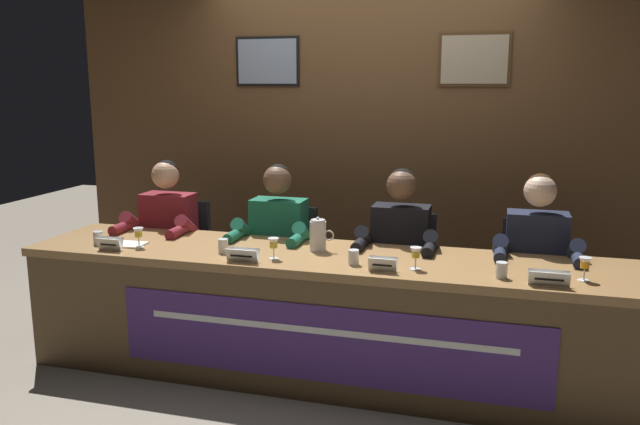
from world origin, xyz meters
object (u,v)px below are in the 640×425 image
at_px(panelist_center_left, 275,242).
at_px(panelist_center_right, 398,251).
at_px(chair_far_right, 532,295).
at_px(juice_glass_far_right, 585,265).
at_px(conference_table, 315,298).
at_px(document_stack_far_left, 128,244).
at_px(chair_far_left, 179,265).
at_px(chair_center_right, 402,284).
at_px(nameplate_far_right, 549,279).
at_px(nameplate_far_left, 110,244).
at_px(chair_center_left, 285,274).
at_px(juice_glass_center_right, 416,254).
at_px(panelist_far_left, 164,234).
at_px(nameplate_center_left, 243,255).
at_px(juice_glass_far_left, 138,234).
at_px(water_cup_center_left, 223,247).
at_px(water_cup_center_right, 354,258).
at_px(water_cup_far_right, 502,271).
at_px(panelist_far_right, 536,261).
at_px(water_pitcher_central, 318,235).
at_px(nameplate_center_right, 383,264).
at_px(water_cup_far_left, 98,239).
at_px(juice_glass_center_left, 274,244).

bearing_deg(panelist_center_left, panelist_center_right, 0.00).
bearing_deg(chair_far_right, juice_glass_far_right, -73.47).
height_order(conference_table, document_stack_far_left, document_stack_far_left).
height_order(chair_far_left, chair_center_right, same).
bearing_deg(panelist_center_right, nameplate_far_right, -37.12).
height_order(nameplate_far_left, juice_glass_far_right, juice_glass_far_right).
bearing_deg(chair_far_left, chair_center_left, 0.00).
bearing_deg(juice_glass_center_right, panelist_far_left, 163.78).
distance_m(chair_far_left, nameplate_center_left, 1.27).
height_order(juice_glass_far_left, nameplate_far_right, juice_glass_far_left).
relative_size(chair_center_left, water_cup_center_left, 10.60).
xyz_separation_m(nameplate_center_left, juice_glass_center_right, (0.96, 0.12, 0.05)).
distance_m(water_cup_center_right, nameplate_far_right, 1.03).
bearing_deg(chair_center_left, chair_center_right, 0.00).
distance_m(nameplate_far_left, water_cup_far_right, 2.28).
bearing_deg(document_stack_far_left, panelist_far_right, 11.37).
distance_m(nameplate_far_left, document_stack_far_left, 0.15).
distance_m(panelist_far_left, panelist_far_right, 2.47).
height_order(chair_center_left, document_stack_far_left, chair_center_left).
height_order(panelist_far_right, water_pitcher_central, panelist_far_right).
relative_size(nameplate_far_left, panelist_center_right, 0.12).
distance_m(conference_table, water_pitcher_central, 0.38).
distance_m(panelist_center_left, panelist_center_right, 0.82).
relative_size(nameplate_far_left, juice_glass_far_right, 1.23).
bearing_deg(nameplate_far_left, panelist_far_right, 14.24).
bearing_deg(nameplate_center_right, panelist_center_right, 90.96).
height_order(chair_center_left, nameplate_center_right, chair_center_left).
height_order(conference_table, juice_glass_center_right, juice_glass_center_right).
height_order(nameplate_far_left, water_cup_far_left, water_cup_far_left).
bearing_deg(juice_glass_far_right, chair_far_left, 165.38).
bearing_deg(document_stack_far_left, panelist_far_left, 93.34).
bearing_deg(juice_glass_far_left, document_stack_far_left, 164.66).
bearing_deg(chair_center_left, panelist_far_right, -6.89).
height_order(juice_glass_center_left, panelist_center_right, panelist_center_right).
bearing_deg(chair_far_right, water_cup_far_right, -104.60).
relative_size(water_cup_center_right, chair_far_right, 0.09).
bearing_deg(water_cup_far_right, juice_glass_far_right, 9.39).
xyz_separation_m(chair_far_left, nameplate_far_left, (-0.01, -0.83, 0.36)).
xyz_separation_m(water_cup_center_left, panelist_far_right, (1.80, 0.50, -0.08)).
bearing_deg(nameplate_center_right, chair_center_right, 90.72).
xyz_separation_m(panelist_center_left, chair_center_right, (0.82, 0.20, -0.28)).
bearing_deg(chair_far_left, juice_glass_center_left, -36.24).
bearing_deg(nameplate_center_left, water_cup_center_right, 10.99).
xyz_separation_m(nameplate_center_left, chair_center_right, (0.78, 0.85, -0.36)).
height_order(nameplate_center_left, juice_glass_center_left, juice_glass_center_left).
distance_m(water_cup_far_left, juice_glass_center_left, 1.17).
bearing_deg(document_stack_far_left, nameplate_far_right, -3.56).
relative_size(chair_center_left, juice_glass_far_right, 7.26).
xyz_separation_m(nameplate_far_right, document_stack_far_left, (-2.47, 0.15, -0.03)).
bearing_deg(nameplate_far_right, juice_glass_far_right, 39.03).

